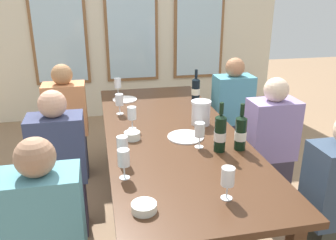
{
  "coord_description": "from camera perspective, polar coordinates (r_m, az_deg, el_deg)",
  "views": [
    {
      "loc": [
        -0.52,
        -2.37,
        1.74
      ],
      "look_at": [
        0.0,
        0.1,
        0.79
      ],
      "focal_mm": 37.49,
      "sensor_mm": 36.0,
      "label": 1
    }
  ],
  "objects": [
    {
      "name": "wine_glass_5",
      "position": [
        1.78,
        9.7,
        -9.16
      ],
      "size": [
        0.07,
        0.07,
        0.17
      ],
      "color": "white",
      "rests_on": "dining_table"
    },
    {
      "name": "wine_glass_3",
      "position": [
        2.12,
        -7.41,
        -4.01
      ],
      "size": [
        0.07,
        0.07,
        0.17
      ],
      "color": "white",
      "rests_on": "dining_table"
    },
    {
      "name": "seated_person_1",
      "position": [
        3.65,
        10.35,
        0.87
      ],
      "size": [
        0.38,
        0.24,
        1.11
      ],
      "color": "#26293D",
      "rests_on": "ground"
    },
    {
      "name": "dining_table",
      "position": [
        2.65,
        0.43,
        -3.11
      ],
      "size": [
        0.96,
        2.43,
        0.74
      ],
      "color": "#432817",
      "rests_on": "ground"
    },
    {
      "name": "wine_bottle_1",
      "position": [
        3.3,
        4.53,
        5.02
      ],
      "size": [
        0.08,
        0.08,
        0.3
      ],
      "color": "black",
      "rests_on": "dining_table"
    },
    {
      "name": "wine_glass_0",
      "position": [
        2.96,
        -7.92,
        3.21
      ],
      "size": [
        0.07,
        0.07,
        0.17
      ],
      "color": "white",
      "rests_on": "dining_table"
    },
    {
      "name": "tasting_bowl_0",
      "position": [
        2.48,
        -5.85,
        -2.54
      ],
      "size": [
        0.11,
        0.11,
        0.05
      ],
      "primitive_type": "cylinder",
      "color": "white",
      "rests_on": "dining_table"
    },
    {
      "name": "white_plate_1",
      "position": [
        2.51,
        2.89,
        -2.75
      ],
      "size": [
        0.26,
        0.26,
        0.01
      ],
      "primitive_type": "cylinder",
      "color": "white",
      "rests_on": "dining_table"
    },
    {
      "name": "seated_person_3",
      "position": [
        2.96,
        16.2,
        -4.42
      ],
      "size": [
        0.38,
        0.24,
        1.11
      ],
      "color": "#3A3343",
      "rests_on": "ground"
    },
    {
      "name": "wine_glass_1",
      "position": [
        2.32,
        5.16,
        -1.68
      ],
      "size": [
        0.07,
        0.07,
        0.17
      ],
      "color": "white",
      "rests_on": "dining_table"
    },
    {
      "name": "metal_pitcher",
      "position": [
        2.73,
        5.37,
        1.21
      ],
      "size": [
        0.16,
        0.16,
        0.19
      ],
      "color": "silver",
      "rests_on": "dining_table"
    },
    {
      "name": "wine_glass_4",
      "position": [
        3.5,
        -8.19,
        5.86
      ],
      "size": [
        0.07,
        0.07,
        0.17
      ],
      "color": "white",
      "rests_on": "dining_table"
    },
    {
      "name": "seated_person_5",
      "position": [
        2.35,
        25.71,
        -12.7
      ],
      "size": [
        0.38,
        0.24,
        1.11
      ],
      "color": "#32342C",
      "rests_on": "ground"
    },
    {
      "name": "wine_glass_2",
      "position": [
        1.95,
        -7.21,
        -6.34
      ],
      "size": [
        0.07,
        0.07,
        0.17
      ],
      "color": "white",
      "rests_on": "dining_table"
    },
    {
      "name": "wine_bottle_2",
      "position": [
        2.28,
        8.47,
        -2.06
      ],
      "size": [
        0.08,
        0.08,
        0.33
      ],
      "color": "black",
      "rests_on": "dining_table"
    },
    {
      "name": "seated_person_0",
      "position": [
        3.44,
        -16.05,
        -0.84
      ],
      "size": [
        0.38,
        0.24,
        1.11
      ],
      "color": "#292B40",
      "rests_on": "ground"
    },
    {
      "name": "ground_plane",
      "position": [
        2.98,
        0.4,
        -15.03
      ],
      "size": [
        12.0,
        12.0,
        0.0
      ],
      "primitive_type": "plane",
      "color": "#8E6E50"
    },
    {
      "name": "back_wall_with_windows",
      "position": [
        4.95,
        -6.08,
        17.17
      ],
      "size": [
        4.16,
        0.1,
        2.9
      ],
      "color": "beige",
      "rests_on": "ground"
    },
    {
      "name": "wine_bottle_0",
      "position": [
        2.33,
        11.73,
        -1.97
      ],
      "size": [
        0.08,
        0.08,
        0.31
      ],
      "color": "black",
      "rests_on": "dining_table"
    },
    {
      "name": "tasting_bowl_1",
      "position": [
        1.72,
        -3.92,
        -13.97
      ],
      "size": [
        0.12,
        0.12,
        0.04
      ],
      "primitive_type": "cylinder",
      "color": "white",
      "rests_on": "dining_table"
    },
    {
      "name": "wine_glass_6",
      "position": [
        2.63,
        -5.89,
        0.94
      ],
      "size": [
        0.07,
        0.07,
        0.17
      ],
      "color": "white",
      "rests_on": "dining_table"
    },
    {
      "name": "seated_person_2",
      "position": [
        2.65,
        -17.13,
        -7.62
      ],
      "size": [
        0.38,
        0.24,
        1.11
      ],
      "color": "#312A3E",
      "rests_on": "ground"
    },
    {
      "name": "white_plate_0",
      "position": [
        3.37,
        -7.03,
        3.32
      ],
      "size": [
        0.23,
        0.23,
        0.01
      ],
      "primitive_type": "cylinder",
      "color": "white",
      "rests_on": "dining_table"
    }
  ]
}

